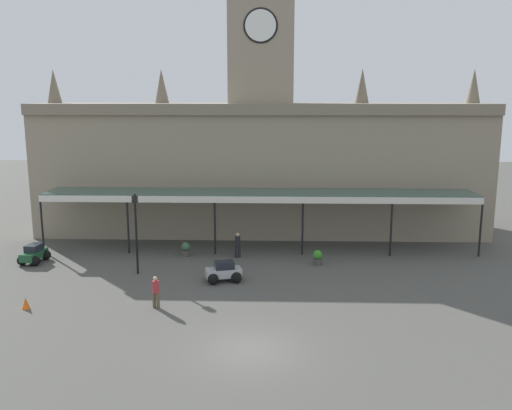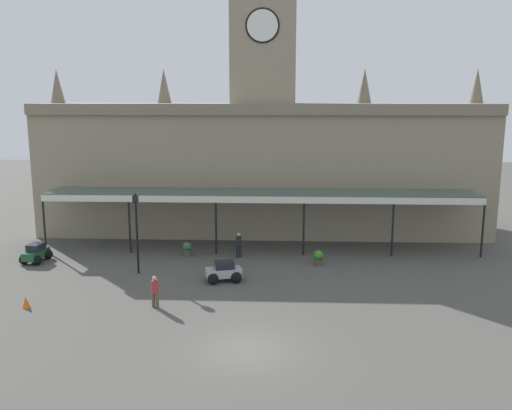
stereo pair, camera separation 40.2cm
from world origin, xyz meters
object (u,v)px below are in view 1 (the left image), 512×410
Objects in this scene: pedestrian_beside_cars at (156,291)px; pedestrian_crossing_forecourt at (238,244)px; planter_forecourt_centre at (318,257)px; car_silver_sedan at (224,273)px; car_green_sedan at (34,255)px; victorian_lamppost at (136,224)px; planter_by_canopy at (186,249)px; traffic_cone at (26,303)px.

pedestrian_beside_cars is 9.75m from pedestrian_crossing_forecourt.
car_silver_sedan is at bearing -149.45° from planter_forecourt_centre.
victorian_lamppost reaches higher than car_green_sedan.
pedestrian_crossing_forecourt is at bearing 84.08° from car_silver_sedan.
car_green_sedan is 2.23× the size of planter_by_canopy.
planter_by_canopy reaches higher than traffic_cone.
traffic_cone is 0.62× the size of planter_forecourt_centre.
victorian_lamppost is (7.27, -2.08, 2.57)m from car_green_sedan.
car_green_sedan is 0.43× the size of victorian_lamppost.
pedestrian_beside_cars is 1.00× the size of pedestrian_crossing_forecourt.
pedestrian_crossing_forecourt reaches higher than planter_forecourt_centre.
pedestrian_beside_cars is 1.74× the size of planter_by_canopy.
pedestrian_beside_cars and pedestrian_crossing_forecourt have the same top height.
car_silver_sedan is 0.44× the size of victorian_lamppost.
victorian_lamppost is (-5.84, -3.65, 2.17)m from pedestrian_crossing_forecourt.
traffic_cone is (2.97, -7.84, -0.20)m from car_green_sedan.
planter_by_canopy is at bearing 10.41° from car_green_sedan.
pedestrian_crossing_forecourt is at bearing -3.16° from planter_by_canopy.
pedestrian_beside_cars is at bearing -111.45° from pedestrian_crossing_forecourt.
victorian_lamppost is 11.54m from planter_forecourt_centre.
victorian_lamppost is at bearing -148.02° from pedestrian_crossing_forecourt.
pedestrian_beside_cars is 6.27m from victorian_lamppost.
pedestrian_beside_cars is at bearing -38.19° from car_green_sedan.
pedestrian_crossing_forecourt is at bearing 68.55° from pedestrian_beside_cars.
pedestrian_crossing_forecourt is 7.22m from victorian_lamppost.
pedestrian_beside_cars is 0.34× the size of victorian_lamppost.
victorian_lamppost reaches higher than pedestrian_beside_cars.
car_silver_sedan is at bearing -14.64° from car_green_sedan.
victorian_lamppost reaches higher than car_silver_sedan.
planter_forecourt_centre reaches higher than traffic_cone.
traffic_cone is (-9.63, -4.55, -0.20)m from car_silver_sedan.
victorian_lamppost is 7.71m from traffic_cone.
pedestrian_beside_cars is 6.61m from traffic_cone.
traffic_cone is at bearing -69.26° from car_green_sedan.
planter_by_canopy is at bearing 58.80° from victorian_lamppost.
victorian_lamppost is 5.18m from planter_by_canopy.
car_green_sedan is 1.28× the size of pedestrian_beside_cars.
planter_by_canopy is (9.59, 1.76, -0.01)m from car_green_sedan.
traffic_cone is 17.26m from planter_forecourt_centre.
traffic_cone is at bearing -152.70° from planter_forecourt_centre.
car_green_sedan is 3.58× the size of traffic_cone.
traffic_cone is at bearing -124.59° from planter_by_canopy.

